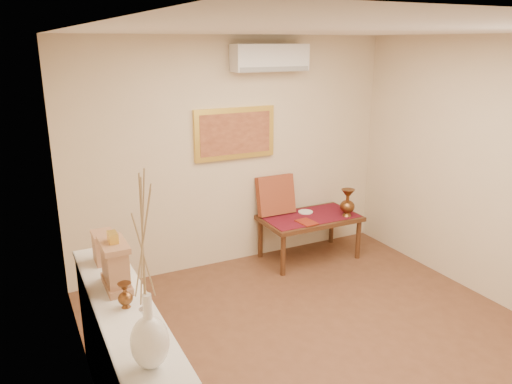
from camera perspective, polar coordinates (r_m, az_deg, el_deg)
floor at (r=4.64m, az=9.71°, el=-17.89°), size 4.50×4.50×0.00m
ceiling at (r=3.83m, az=11.78°, el=17.59°), size 4.50×4.50×0.00m
wall_back at (r=5.91m, az=-2.51°, el=4.36°), size 4.00×0.02×2.70m
wall_left at (r=3.31m, az=-18.56°, el=-6.84°), size 0.02×4.50×2.70m
white_vase at (r=2.57m, az=-12.56°, el=-9.21°), size 0.20×0.20×1.07m
candlestick at (r=2.97m, az=-12.52°, el=-14.75°), size 0.11×0.11×0.22m
brass_urn_small at (r=3.36m, az=-14.75°, el=-10.96°), size 0.10×0.10×0.22m
table_cloth at (r=6.21m, az=6.18°, el=-2.75°), size 1.14×0.59×0.01m
brass_urn_tall at (r=6.21m, az=10.43°, el=-0.87°), size 0.18×0.18×0.42m
plate at (r=6.33m, az=5.68°, el=-2.27°), size 0.19×0.19×0.01m
menu at (r=5.97m, az=5.80°, el=-3.45°), size 0.20×0.27×0.01m
cushion at (r=6.18m, az=2.26°, el=-0.35°), size 0.49×0.20×0.50m
display_ledge at (r=3.74m, az=-14.50°, el=-18.58°), size 0.37×2.02×0.98m
mantel_clock at (r=3.61m, az=-15.77°, el=-7.94°), size 0.17×0.36×0.41m
wooden_chest at (r=4.05m, az=-16.96°, el=-6.03°), size 0.16×0.21×0.24m
low_table at (r=6.24m, az=6.16°, el=-3.35°), size 1.20×0.70×0.55m
painting at (r=5.84m, az=-2.43°, el=6.70°), size 1.00×0.06×0.60m
ac_unit at (r=5.83m, az=1.61°, el=15.08°), size 0.90×0.25×0.30m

